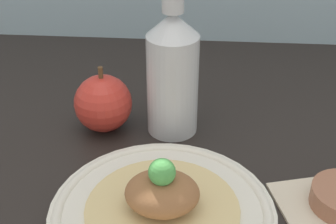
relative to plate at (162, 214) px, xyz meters
The scene contains 5 objects.
ground_plane 4.93cm from the plate, 134.38° to the left, with size 180.00×110.00×4.00cm, color black.
plate is the anchor object (origin of this frame).
plated_food 2.70cm from the plate, 45.00° to the right, with size 17.92×17.92×7.05cm.
cider_bottle 21.81cm from the plate, 90.70° to the left, with size 7.53×7.53×25.90cm.
apple 22.24cm from the plate, 118.73° to the left, with size 8.69×8.69×10.35cm.
Camera 1 is at (6.37, -42.53, 39.85)cm, focal length 50.00 mm.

